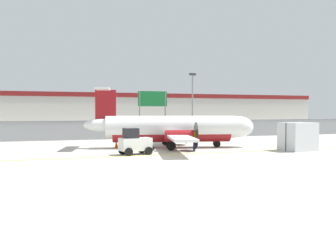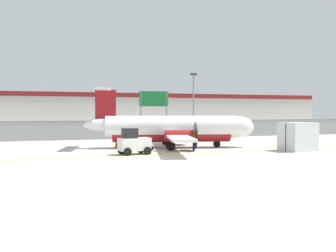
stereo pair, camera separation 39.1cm
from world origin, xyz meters
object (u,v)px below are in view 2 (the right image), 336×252
(parked_car_1, at_px, (87,129))
(highway_sign, at_px, (154,103))
(baggage_tug, at_px, (134,142))
(parked_car_3, at_px, (211,127))
(parked_car_2, at_px, (129,125))
(ground_crew_worker, at_px, (194,139))
(apron_light_pole, at_px, (193,100))
(cargo_container, at_px, (298,137))
(commuter_airplane, at_px, (175,129))
(traffic_cone_near_left, at_px, (116,144))
(traffic_cone_far_left, at_px, (215,141))
(traffic_cone_near_right, at_px, (126,143))
(parked_car_0, at_px, (18,129))

(parked_car_1, xyz_separation_m, highway_sign, (7.54, -4.47, 3.24))
(baggage_tug, xyz_separation_m, parked_car_3, (15.77, 21.78, 0.04))
(parked_car_2, bearing_deg, parked_car_1, -128.84)
(parked_car_2, relative_size, highway_sign, 0.78)
(baggage_tug, relative_size, ground_crew_worker, 1.46)
(baggage_tug, xyz_separation_m, highway_sign, (6.32, 17.34, 3.28))
(apron_light_pole, bearing_deg, cargo_container, -76.59)
(commuter_airplane, xyz_separation_m, traffic_cone_near_left, (-4.68, 1.59, -1.29))
(apron_light_pole, relative_size, highway_sign, 1.32)
(baggage_tug, bearing_deg, traffic_cone_far_left, 23.89)
(parked_car_2, bearing_deg, traffic_cone_near_right, -106.40)
(apron_light_pole, bearing_deg, ground_crew_worker, -111.51)
(cargo_container, xyz_separation_m, highway_sign, (-6.39, 18.72, 3.04))
(commuter_airplane, bearing_deg, highway_sign, 94.62)
(baggage_tug, height_order, parked_car_1, baggage_tug)
(ground_crew_worker, xyz_separation_m, cargo_container, (7.72, -2.45, 0.15))
(traffic_cone_far_left, height_order, apron_light_pole, apron_light_pole)
(traffic_cone_far_left, xyz_separation_m, parked_car_1, (-10.27, 15.83, 0.58))
(traffic_cone_near_left, distance_m, parked_car_3, 22.88)
(highway_sign, bearing_deg, cargo_container, -71.15)
(ground_crew_worker, xyz_separation_m, apron_light_pole, (4.45, 11.29, 3.35))
(cargo_container, bearing_deg, baggage_tug, 167.07)
(cargo_container, height_order, traffic_cone_near_left, cargo_container)
(cargo_container, bearing_deg, parked_car_1, 114.25)
(apron_light_pole, xyz_separation_m, highway_sign, (-3.12, 4.99, -0.16))
(cargo_container, xyz_separation_m, parked_car_3, (3.05, 23.16, -0.21))
(parked_car_1, relative_size, apron_light_pole, 0.59)
(traffic_cone_near_left, xyz_separation_m, parked_car_0, (-9.19, 19.21, 0.58))
(cargo_container, bearing_deg, ground_crew_worker, 155.69)
(ground_crew_worker, height_order, parked_car_1, same)
(baggage_tug, bearing_deg, cargo_container, -15.74)
(parked_car_2, xyz_separation_m, apron_light_pole, (2.85, -20.68, 3.41))
(traffic_cone_near_right, relative_size, parked_car_0, 0.15)
(baggage_tug, bearing_deg, commuter_airplane, 32.08)
(traffic_cone_near_left, bearing_deg, ground_crew_worker, -39.92)
(commuter_airplane, xyz_separation_m, ground_crew_worker, (0.60, -2.84, -0.65))
(traffic_cone_near_right, distance_m, traffic_cone_far_left, 8.29)
(traffic_cone_far_left, xyz_separation_m, highway_sign, (-2.73, 11.36, 3.83))
(baggage_tug, height_order, apron_light_pole, apron_light_pole)
(baggage_tug, bearing_deg, traffic_cone_near_left, 83.51)
(highway_sign, bearing_deg, traffic_cone_far_left, -76.48)
(parked_car_1, bearing_deg, baggage_tug, -90.25)
(apron_light_pole, bearing_deg, highway_sign, 122.01)
(highway_sign, bearing_deg, ground_crew_worker, -94.66)
(traffic_cone_near_right, bearing_deg, parked_car_3, 45.34)
(parked_car_0, bearing_deg, traffic_cone_far_left, 139.91)
(traffic_cone_far_left, bearing_deg, baggage_tug, -146.56)
(cargo_container, xyz_separation_m, parked_car_0, (-22.20, 26.08, -0.21))
(baggage_tug, distance_m, parked_car_3, 26.89)
(parked_car_0, xyz_separation_m, apron_light_pole, (18.92, -12.35, 3.41))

